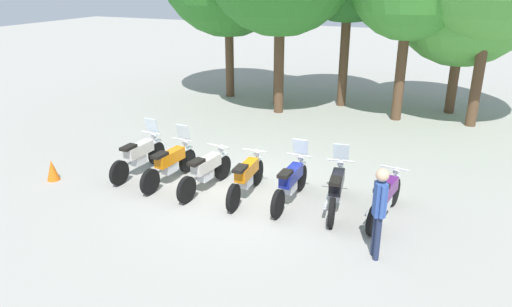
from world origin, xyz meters
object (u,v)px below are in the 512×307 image
object	(u,v)px
motorcycle_1	(170,163)
motorcycle_3	(246,177)
motorcycle_6	(385,197)
person_0	(379,206)
motorcycle_0	(139,155)
motorcycle_4	(291,181)
motorcycle_2	(206,171)
traffic_cone	(52,170)
motorcycle_5	(336,188)

from	to	relation	value
motorcycle_1	motorcycle_3	size ratio (longest dim) A/B	1.00
motorcycle_6	person_0	bearing A→B (deg)	-168.94
motorcycle_0	person_0	xyz separation A→B (m)	(6.49, -1.53, 0.55)
motorcycle_1	motorcycle_6	bearing A→B (deg)	-83.94
motorcycle_4	person_0	bearing A→B (deg)	-124.65
motorcycle_2	traffic_cone	world-z (taller)	motorcycle_2
motorcycle_2	motorcycle_3	distance (m)	1.06
motorcycle_6	person_0	xyz separation A→B (m)	(0.12, -1.63, 0.56)
motorcycle_3	motorcycle_2	bearing A→B (deg)	89.73
motorcycle_3	traffic_cone	size ratio (longest dim) A/B	3.99
motorcycle_6	person_0	size ratio (longest dim) A/B	1.22
motorcycle_0	motorcycle_2	size ratio (longest dim) A/B	1.00
motorcycle_4	traffic_cone	bearing A→B (deg)	102.04
motorcycle_4	motorcycle_6	distance (m)	2.13
motorcycle_0	motorcycle_6	distance (m)	6.37
motorcycle_3	motorcycle_4	distance (m)	1.07
motorcycle_0	motorcycle_3	xyz separation A→B (m)	(3.18, -0.13, -0.01)
motorcycle_1	motorcycle_4	distance (m)	3.19
motorcycle_2	person_0	xyz separation A→B (m)	(4.36, -1.34, 0.56)
motorcycle_6	traffic_cone	distance (m)	8.27
motorcycle_3	person_0	size ratio (longest dim) A/B	1.22
motorcycle_0	motorcycle_2	bearing A→B (deg)	-93.89
motorcycle_1	traffic_cone	world-z (taller)	motorcycle_1
motorcycle_2	traffic_cone	distance (m)	4.06
motorcycle_4	motorcycle_6	xyz separation A→B (m)	(2.13, 0.09, -0.01)
motorcycle_2	motorcycle_1	bearing A→B (deg)	92.29
person_0	motorcycle_3	bearing A→B (deg)	130.72
motorcycle_2	motorcycle_4	distance (m)	2.13
motorcycle_2	motorcycle_6	distance (m)	4.26
motorcycle_3	motorcycle_6	xyz separation A→B (m)	(3.19, 0.23, 0.00)
motorcycle_6	person_0	world-z (taller)	person_0
motorcycle_4	motorcycle_1	bearing A→B (deg)	92.69
motorcycle_0	person_0	distance (m)	6.69
person_0	motorcycle_1	bearing A→B (deg)	139.35
motorcycle_5	traffic_cone	world-z (taller)	motorcycle_5
motorcycle_0	motorcycle_5	world-z (taller)	same
motorcycle_0	motorcycle_1	size ratio (longest dim) A/B	1.00
motorcycle_6	motorcycle_4	bearing A→B (deg)	99.42
motorcycle_1	traffic_cone	size ratio (longest dim) A/B	3.99
motorcycle_4	motorcycle_6	world-z (taller)	motorcycle_4
motorcycle_5	motorcycle_1	bearing A→B (deg)	84.17
motorcycle_1	motorcycle_5	distance (m)	4.24
traffic_cone	motorcycle_6	bearing A→B (deg)	9.68
motorcycle_0	motorcycle_2	world-z (taller)	motorcycle_0
motorcycle_4	motorcycle_2	bearing A→B (deg)	95.39
motorcycle_0	traffic_cone	world-z (taller)	motorcycle_0
motorcycle_2	motorcycle_0	bearing A→B (deg)	89.76
motorcycle_0	traffic_cone	bearing A→B (deg)	127.11
motorcycle_4	traffic_cone	distance (m)	6.17
motorcycle_0	motorcycle_5	distance (m)	5.30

